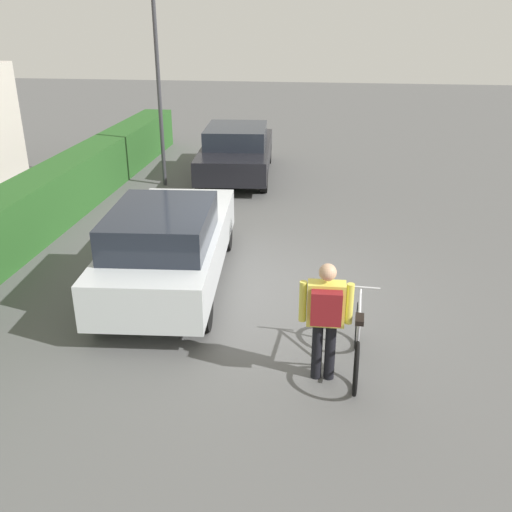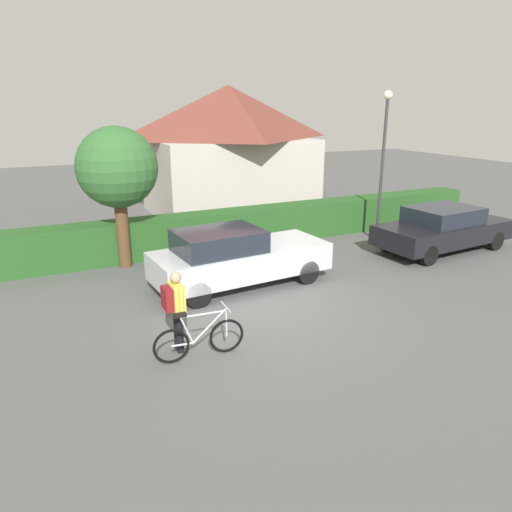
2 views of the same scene
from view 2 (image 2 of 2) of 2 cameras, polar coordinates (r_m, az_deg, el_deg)
name	(u,v)px [view 2 (image 2 of 2)]	position (r m, az deg, el deg)	size (l,w,h in m)	color
ground_plane	(264,311)	(10.44, 0.94, -6.65)	(60.00, 60.00, 0.00)	#555555
hedge_row	(192,233)	(14.58, -7.79, 2.77)	(21.62, 0.90, 1.16)	#275622
house_distant	(229,149)	(19.78, -3.30, 12.79)	(6.54, 4.89, 5.07)	beige
parked_car_near	(236,257)	(11.59, -2.39, -0.10)	(4.51, 1.98, 1.49)	silver
parked_car_far	(443,228)	(15.58, 21.66, 3.14)	(4.51, 2.10, 1.37)	black
bicycle	(200,339)	(8.54, -6.84, -9.90)	(1.67, 0.50, 0.92)	black
person_rider	(175,304)	(8.59, -9.74, -5.79)	(0.35, 0.63, 1.54)	black
street_lamp	(384,148)	(15.70, 15.19, 12.46)	(0.28, 0.28, 4.74)	#38383D
tree_kerbside	(117,169)	(13.14, -16.44, 10.06)	(2.14, 2.14, 3.82)	brown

